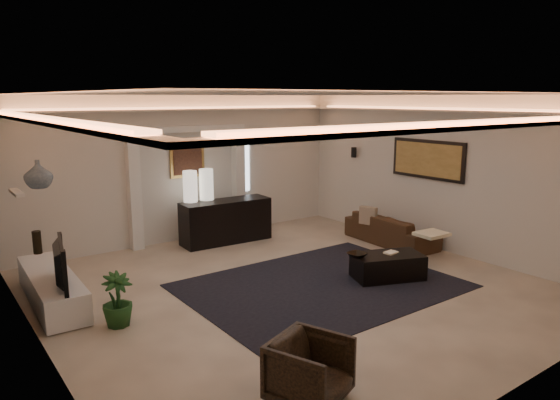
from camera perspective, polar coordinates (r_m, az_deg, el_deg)
floor at (r=7.94m, az=1.42°, el=-9.75°), size 7.00×7.00×0.00m
ceiling at (r=7.41m, az=1.53°, el=11.68°), size 7.00×7.00×0.00m
wall_back at (r=10.49m, az=-10.33°, el=3.46°), size 7.00×0.00×7.00m
wall_front at (r=5.30m, az=25.40°, el=-5.16°), size 7.00×0.00×7.00m
wall_left at (r=6.11m, az=-25.52°, el=-3.09°), size 0.00×7.00×7.00m
wall_right at (r=10.04m, az=17.49°, el=2.77°), size 0.00×7.00×7.00m
cove_soffit at (r=7.41m, az=1.52°, el=9.52°), size 7.00×7.00×0.04m
daylight_slit at (r=11.14m, az=-4.01°, el=3.54°), size 0.25×0.03×1.00m
area_rug at (r=8.03m, az=4.60°, el=-9.49°), size 4.00×3.00×0.01m
pilaster_left at (r=10.01m, az=-15.92°, el=0.80°), size 0.22×0.20×2.20m
pilaster_right at (r=11.00m, az=-4.65°, el=2.12°), size 0.22×0.20×2.20m
alcove_header at (r=10.32m, az=-10.24°, el=7.80°), size 2.52×0.20×0.12m
painting_frame at (r=10.44m, az=-10.29°, el=4.53°), size 0.74×0.04×0.74m
painting_canvas at (r=10.42m, az=-10.23°, el=4.51°), size 0.62×0.02×0.62m
art_panel_frame at (r=10.16m, az=16.12°, el=4.37°), size 0.04×1.64×0.74m
art_panel_gold at (r=10.14m, az=16.03°, el=4.36°), size 0.02×1.50×0.62m
wall_sconce at (r=11.35m, az=8.22°, el=5.28°), size 0.12×0.12×0.22m
wall_niche at (r=7.43m, az=-27.28°, el=0.74°), size 0.10×0.55×0.04m
console at (r=10.32m, az=-6.04°, el=-2.50°), size 1.83×0.66×0.90m
lamp_left at (r=10.13m, az=-9.96°, el=1.13°), size 0.36×0.36×0.61m
lamp_right at (r=10.29m, az=-8.19°, el=1.34°), size 0.35×0.35×0.62m
media_ledge at (r=8.00m, az=-24.08°, el=-8.89°), size 0.64×2.25×0.42m
tv at (r=7.30m, az=-23.87°, el=-6.44°), size 1.04×0.33×0.60m
figurine at (r=8.94m, az=-25.44°, el=-4.13°), size 0.18×0.18×0.36m
ginger_jar at (r=7.51m, az=-25.33°, el=2.62°), size 0.38×0.38×0.38m
plant at (r=6.90m, az=-17.68°, el=-10.56°), size 0.45×0.45×0.69m
sofa at (r=10.43m, az=12.27°, el=-3.20°), size 1.99×0.88×0.57m
throw_blanket at (r=9.20m, az=16.53°, el=-3.65°), size 0.55×0.46×0.06m
throw_pillow at (r=10.33m, az=9.79°, el=-1.73°), size 0.20×0.37×0.35m
coffee_table at (r=8.43m, az=11.90°, el=-7.24°), size 1.23×0.95×0.40m
bowl at (r=8.12m, az=8.59°, el=-6.05°), size 0.32×0.32×0.07m
magazine at (r=8.42m, az=12.25°, el=-5.70°), size 0.23×0.17×0.03m
armchair at (r=5.12m, az=3.33°, el=-18.42°), size 0.87×0.89×0.63m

